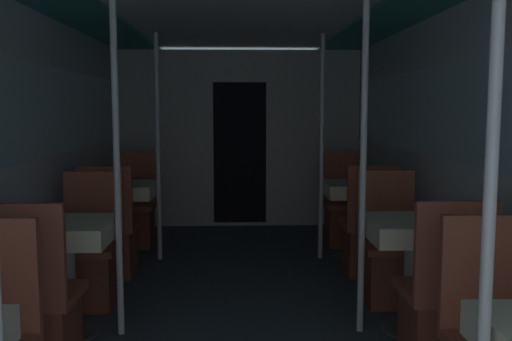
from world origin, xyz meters
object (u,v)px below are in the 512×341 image
(chair_left_near_2, at_px, (111,243))
(support_pole_right_1, at_px, (363,168))
(support_pole_right_2, at_px, (321,148))
(chair_right_far_1, at_px, (390,263))
(chair_right_near_2, at_px, (368,241))
(dining_table_left_2, at_px, (123,197))
(chair_right_near_1, at_px, (442,317))
(support_pole_left_2, at_px, (158,148))
(support_pole_right_0, at_px, (488,229))
(dining_table_right_2, at_px, (356,195))
(chair_left_far_2, at_px, (135,218))
(support_pole_left_1, at_px, (117,169))
(dining_table_left_1, at_px, (65,241))
(chair_right_far_2, at_px, (345,217))
(dining_table_right_1, at_px, (413,239))
(chair_left_near_1, at_px, (37,322))
(chair_left_far_1, at_px, (90,266))

(chair_left_near_2, distance_m, support_pole_right_1, 2.40)
(support_pole_right_1, bearing_deg, support_pole_right_2, 90.00)
(chair_right_far_1, relative_size, support_pole_right_2, 0.46)
(chair_left_near_2, distance_m, support_pole_right_2, 2.11)
(support_pole_right_1, height_order, support_pole_right_2, same)
(chair_right_near_2, bearing_deg, dining_table_left_2, 166.13)
(chair_right_near_1, xyz_separation_m, support_pole_right_2, (-0.34, 2.37, 0.77))
(support_pole_left_2, relative_size, support_pole_right_1, 1.00)
(chair_left_near_2, height_order, support_pole_right_0, support_pole_right_0)
(support_pole_right_0, bearing_deg, support_pole_left_2, 113.03)
(support_pole_right_0, distance_m, dining_table_right_2, 3.68)
(chair_left_far_2, bearing_deg, chair_right_far_1, 140.65)
(support_pole_left_1, distance_m, support_pole_right_1, 1.55)
(chair_left_far_2, distance_m, support_pole_left_2, 1.00)
(dining_table_left_2, height_order, support_pole_right_1, support_pole_right_1)
(dining_table_left_1, xyz_separation_m, chair_right_far_2, (2.22, 2.37, -0.31))
(dining_table_left_2, xyz_separation_m, chair_right_near_1, (2.22, -2.37, -0.31))
(chair_left_far_2, bearing_deg, support_pole_right_0, 114.22)
(support_pole_left_2, distance_m, support_pole_right_1, 2.39)
(dining_table_left_2, bearing_deg, support_pole_left_1, -79.54)
(dining_table_left_1, height_order, chair_right_far_2, chair_right_far_2)
(dining_table_right_1, bearing_deg, chair_left_near_1, -166.13)
(support_pole_right_0, height_order, chair_right_far_2, support_pole_right_0)
(chair_right_far_2, bearing_deg, support_pole_right_1, 81.93)
(support_pole_right_2, bearing_deg, chair_right_near_1, -81.93)
(chair_left_near_1, distance_m, support_pole_right_0, 2.40)
(support_pole_right_1, distance_m, chair_right_far_2, 2.51)
(chair_left_far_1, distance_m, chair_right_far_2, 2.87)
(chair_left_far_1, bearing_deg, chair_left_near_2, -90.00)
(chair_right_near_2, bearing_deg, chair_left_near_1, -140.65)
(dining_table_left_1, height_order, chair_left_near_2, chair_left_near_2)
(chair_left_far_1, xyz_separation_m, chair_right_far_2, (2.22, 1.82, 0.00))
(support_pole_right_0, relative_size, dining_table_right_2, 2.90)
(dining_table_right_2, bearing_deg, chair_left_near_1, -133.15)
(chair_right_far_1, height_order, support_pole_right_1, support_pole_right_1)
(chair_left_far_1, height_order, support_pole_right_1, support_pole_right_1)
(chair_left_far_1, xyz_separation_m, chair_right_near_1, (2.22, -1.09, 0.00))
(chair_left_far_1, height_order, support_pole_left_2, support_pole_left_2)
(chair_left_near_2, relative_size, dining_table_right_1, 1.32)
(chair_left_near_1, relative_size, chair_right_near_1, 1.00)
(support_pole_right_1, xyz_separation_m, chair_right_near_2, (0.34, 1.27, -0.77))
(chair_left_near_2, distance_m, support_pole_left_2, 1.00)
(chair_right_near_2, bearing_deg, chair_right_near_1, -90.00)
(dining_table_right_1, distance_m, chair_right_near_1, 0.63)
(support_pole_right_2, bearing_deg, dining_table_right_2, 0.00)
(support_pole_left_1, xyz_separation_m, chair_right_near_2, (1.88, 1.27, -0.77))
(dining_table_right_2, relative_size, chair_right_near_2, 0.76)
(dining_table_left_1, bearing_deg, dining_table_left_2, 90.00)
(chair_left_far_1, xyz_separation_m, dining_table_right_1, (2.22, -0.55, 0.31))
(support_pole_right_0, xyz_separation_m, support_pole_right_1, (0.00, 1.82, 0.00))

